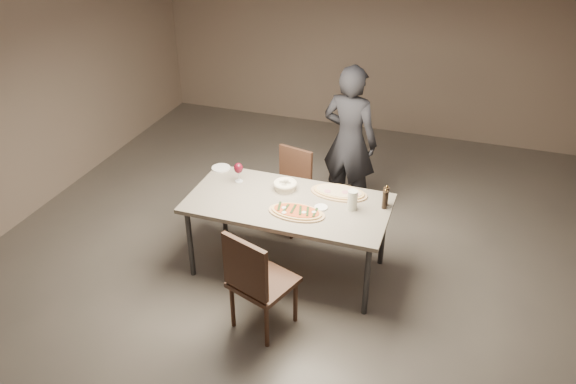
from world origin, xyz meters
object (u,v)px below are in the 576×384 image
(ham_pizza, at_px, (339,192))
(chair_far, at_px, (290,184))
(zucchini_pizza, at_px, (297,212))
(bread_basket, at_px, (285,185))
(diner, at_px, (350,141))
(pepper_mill_left, at_px, (386,196))
(dining_table, at_px, (288,207))
(chair_near, at_px, (256,279))
(carafe, at_px, (352,200))

(ham_pizza, bearing_deg, chair_far, 163.13)
(zucchini_pizza, bearing_deg, bread_basket, 108.15)
(bread_basket, distance_m, diner, 1.10)
(pepper_mill_left, distance_m, chair_far, 1.25)
(zucchini_pizza, height_order, diner, diner)
(diner, bearing_deg, dining_table, 89.37)
(zucchini_pizza, bearing_deg, diner, 70.52)
(chair_far, relative_size, diner, 0.51)
(zucchini_pizza, xyz_separation_m, chair_near, (-0.11, -0.68, -0.23))
(pepper_mill_left, height_order, chair_near, chair_near)
(carafe, bearing_deg, ham_pizza, 128.59)
(ham_pizza, xyz_separation_m, bread_basket, (-0.49, -0.08, 0.03))
(dining_table, bearing_deg, bread_basket, 115.55)
(zucchini_pizza, height_order, pepper_mill_left, pepper_mill_left)
(zucchini_pizza, distance_m, chair_far, 1.03)
(pepper_mill_left, relative_size, chair_far, 0.23)
(chair_far, bearing_deg, carafe, 152.25)
(pepper_mill_left, distance_m, diner, 1.16)
(pepper_mill_left, relative_size, diner, 0.12)
(dining_table, distance_m, zucchini_pizza, 0.22)
(bread_basket, bearing_deg, carafe, -11.48)
(dining_table, distance_m, ham_pizza, 0.49)
(bread_basket, bearing_deg, zucchini_pizza, -57.70)
(zucchini_pizza, height_order, bread_basket, bread_basket)
(dining_table, bearing_deg, carafe, 6.40)
(carafe, distance_m, chair_near, 1.11)
(chair_far, bearing_deg, pepper_mill_left, 166.46)
(dining_table, height_order, diner, diner)
(bread_basket, relative_size, pepper_mill_left, 1.11)
(carafe, bearing_deg, dining_table, -173.60)
(bread_basket, xyz_separation_m, diner, (0.36, 1.04, 0.03))
(zucchini_pizza, relative_size, ham_pizza, 0.96)
(chair_far, bearing_deg, chair_near, 112.17)
(bread_basket, height_order, pepper_mill_left, pepper_mill_left)
(zucchini_pizza, xyz_separation_m, bread_basket, (-0.23, 0.36, 0.03))
(pepper_mill_left, distance_m, chair_near, 1.38)
(zucchini_pizza, bearing_deg, dining_table, 115.21)
(dining_table, xyz_separation_m, carafe, (0.57, 0.06, 0.15))
(zucchini_pizza, xyz_separation_m, ham_pizza, (0.26, 0.44, -0.00))
(dining_table, xyz_separation_m, ham_pizza, (0.40, 0.28, 0.07))
(chair_far, bearing_deg, dining_table, 120.22)
(zucchini_pizza, relative_size, chair_far, 0.59)
(chair_near, bearing_deg, ham_pizza, 91.26)
(carafe, xyz_separation_m, chair_far, (-0.80, 0.69, -0.37))
(bread_basket, distance_m, chair_near, 1.08)
(bread_basket, xyz_separation_m, pepper_mill_left, (0.92, 0.02, 0.05))
(ham_pizza, bearing_deg, diner, 118.35)
(ham_pizza, relative_size, pepper_mill_left, 2.65)
(carafe, bearing_deg, diner, 104.57)
(dining_table, relative_size, bread_basket, 8.19)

